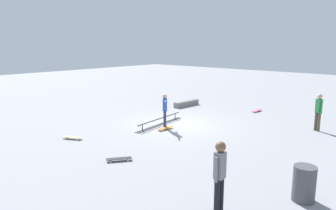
{
  "coord_description": "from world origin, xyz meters",
  "views": [
    {
      "loc": [
        10.8,
        9.08,
        3.72
      ],
      "look_at": [
        0.53,
        -0.02,
        1.0
      ],
      "focal_mm": 33.52,
      "sensor_mm": 36.0,
      "label": 1
    }
  ],
  "objects_px": {
    "loose_skateboard_pink": "(257,110)",
    "skater_main": "(165,108)",
    "skateboard_main": "(166,128)",
    "skate_ledge": "(186,103)",
    "loose_skateboard_black": "(119,159)",
    "loose_skateboard_natural": "(72,137)",
    "bystander_grey_shirt": "(220,174)",
    "grind_rail": "(160,122)",
    "trash_bin": "(304,184)",
    "bystander_green_shirt": "(318,110)"
  },
  "relations": [
    {
      "from": "loose_skateboard_pink",
      "to": "skater_main",
      "type": "bearing_deg",
      "value": 167.6
    },
    {
      "from": "skateboard_main",
      "to": "skate_ledge",
      "type": "bearing_deg",
      "value": -146.19
    },
    {
      "from": "loose_skateboard_pink",
      "to": "loose_skateboard_black",
      "type": "height_order",
      "value": "same"
    },
    {
      "from": "loose_skateboard_black",
      "to": "loose_skateboard_pink",
      "type": "bearing_deg",
      "value": 35.93
    },
    {
      "from": "loose_skateboard_natural",
      "to": "loose_skateboard_black",
      "type": "distance_m",
      "value": 3.2
    },
    {
      "from": "bystander_grey_shirt",
      "to": "loose_skateboard_black",
      "type": "distance_m",
      "value": 4.26
    },
    {
      "from": "skate_ledge",
      "to": "loose_skateboard_natural",
      "type": "xyz_separation_m",
      "value": [
        8.2,
        0.75,
        -0.08
      ]
    },
    {
      "from": "grind_rail",
      "to": "loose_skateboard_pink",
      "type": "xyz_separation_m",
      "value": [
        -5.62,
        2.08,
        -0.06
      ]
    },
    {
      "from": "skate_ledge",
      "to": "skateboard_main",
      "type": "bearing_deg",
      "value": 28.55
    },
    {
      "from": "bystander_grey_shirt",
      "to": "loose_skateboard_black",
      "type": "relative_size",
      "value": 2.19
    },
    {
      "from": "skate_ledge",
      "to": "skater_main",
      "type": "relative_size",
      "value": 1.2
    },
    {
      "from": "grind_rail",
      "to": "loose_skateboard_natural",
      "type": "relative_size",
      "value": 4.17
    },
    {
      "from": "skater_main",
      "to": "loose_skateboard_natural",
      "type": "relative_size",
      "value": 1.94
    },
    {
      "from": "loose_skateboard_pink",
      "to": "trash_bin",
      "type": "distance_m",
      "value": 10.08
    },
    {
      "from": "skate_ledge",
      "to": "bystander_grey_shirt",
      "type": "distance_m",
      "value": 12.17
    },
    {
      "from": "skateboard_main",
      "to": "loose_skateboard_pink",
      "type": "bearing_deg",
      "value": 172.83
    },
    {
      "from": "bystander_green_shirt",
      "to": "loose_skateboard_natural",
      "type": "distance_m",
      "value": 10.29
    },
    {
      "from": "skate_ledge",
      "to": "loose_skateboard_natural",
      "type": "height_order",
      "value": "skate_ledge"
    },
    {
      "from": "skate_ledge",
      "to": "loose_skateboard_pink",
      "type": "xyz_separation_m",
      "value": [
        -1.32,
        3.91,
        -0.08
      ]
    },
    {
      "from": "loose_skateboard_natural",
      "to": "skateboard_main",
      "type": "bearing_deg",
      "value": 36.04
    },
    {
      "from": "grind_rail",
      "to": "skate_ledge",
      "type": "height_order",
      "value": "grind_rail"
    },
    {
      "from": "bystander_green_shirt",
      "to": "bystander_grey_shirt",
      "type": "bearing_deg",
      "value": -60.0
    },
    {
      "from": "bystander_grey_shirt",
      "to": "loose_skateboard_pink",
      "type": "height_order",
      "value": "bystander_grey_shirt"
    },
    {
      "from": "grind_rail",
      "to": "loose_skateboard_pink",
      "type": "relative_size",
      "value": 4.17
    },
    {
      "from": "bystander_green_shirt",
      "to": "loose_skateboard_pink",
      "type": "distance_m",
      "value": 4.2
    },
    {
      "from": "grind_rail",
      "to": "bystander_green_shirt",
      "type": "relative_size",
      "value": 2.08
    },
    {
      "from": "skate_ledge",
      "to": "skater_main",
      "type": "height_order",
      "value": "skater_main"
    },
    {
      "from": "skateboard_main",
      "to": "loose_skateboard_natural",
      "type": "height_order",
      "value": "same"
    },
    {
      "from": "skate_ledge",
      "to": "bystander_green_shirt",
      "type": "relative_size",
      "value": 1.16
    },
    {
      "from": "skateboard_main",
      "to": "bystander_green_shirt",
      "type": "xyz_separation_m",
      "value": [
        -4.2,
        5.0,
        0.84
      ]
    },
    {
      "from": "skate_ledge",
      "to": "bystander_grey_shirt",
      "type": "relative_size",
      "value": 1.12
    },
    {
      "from": "bystander_grey_shirt",
      "to": "loose_skateboard_black",
      "type": "xyz_separation_m",
      "value": [
        -0.6,
        -4.12,
        -0.87
      ]
    },
    {
      "from": "bystander_green_shirt",
      "to": "bystander_grey_shirt",
      "type": "relative_size",
      "value": 0.96
    },
    {
      "from": "skater_main",
      "to": "trash_bin",
      "type": "bearing_deg",
      "value": 22.95
    },
    {
      "from": "bystander_green_shirt",
      "to": "loose_skateboard_black",
      "type": "xyz_separation_m",
      "value": [
        7.94,
        -3.64,
        -0.84
      ]
    },
    {
      "from": "trash_bin",
      "to": "loose_skateboard_black",
      "type": "bearing_deg",
      "value": -76.6
    },
    {
      "from": "skateboard_main",
      "to": "loose_skateboard_natural",
      "type": "xyz_separation_m",
      "value": [
        3.46,
        -1.82,
        0.0
      ]
    },
    {
      "from": "grind_rail",
      "to": "bystander_green_shirt",
      "type": "distance_m",
      "value": 6.91
    },
    {
      "from": "grind_rail",
      "to": "skateboard_main",
      "type": "bearing_deg",
      "value": 52.44
    },
    {
      "from": "loose_skateboard_natural",
      "to": "trash_bin",
      "type": "relative_size",
      "value": 0.93
    },
    {
      "from": "skate_ledge",
      "to": "loose_skateboard_black",
      "type": "xyz_separation_m",
      "value": [
        8.48,
        3.94,
        -0.08
      ]
    },
    {
      "from": "skate_ledge",
      "to": "bystander_grey_shirt",
      "type": "xyz_separation_m",
      "value": [
        9.09,
        8.06,
        0.79
      ]
    },
    {
      "from": "bystander_green_shirt",
      "to": "bystander_grey_shirt",
      "type": "xyz_separation_m",
      "value": [
        8.54,
        0.49,
        0.04
      ]
    },
    {
      "from": "bystander_grey_shirt",
      "to": "loose_skateboard_pink",
      "type": "relative_size",
      "value": 2.08
    },
    {
      "from": "skate_ledge",
      "to": "grind_rail",
      "type": "bearing_deg",
      "value": 23.08
    },
    {
      "from": "skate_ledge",
      "to": "loose_skateboard_pink",
      "type": "height_order",
      "value": "skate_ledge"
    },
    {
      "from": "skate_ledge",
      "to": "bystander_green_shirt",
      "type": "height_order",
      "value": "bystander_green_shirt"
    },
    {
      "from": "grind_rail",
      "to": "loose_skateboard_natural",
      "type": "xyz_separation_m",
      "value": [
        3.9,
        -1.08,
        -0.06
      ]
    },
    {
      "from": "grind_rail",
      "to": "loose_skateboard_pink",
      "type": "distance_m",
      "value": 5.99
    },
    {
      "from": "skater_main",
      "to": "bystander_grey_shirt",
      "type": "height_order",
      "value": "bystander_grey_shirt"
    }
  ]
}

